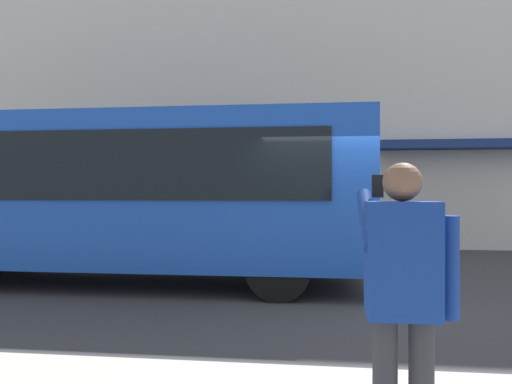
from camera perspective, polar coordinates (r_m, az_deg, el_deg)
ground_plane at (r=7.84m, az=10.55°, el=-12.34°), size 60.00×60.00×0.00m
building_facade_far at (r=15.07m, az=8.81°, el=16.67°), size 28.00×1.55×12.00m
red_bus at (r=8.95m, az=-16.43°, el=0.06°), size 9.05×2.54×3.08m
pedestrian_photographer at (r=2.83m, az=17.55°, el=-11.05°), size 0.53×0.52×1.70m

